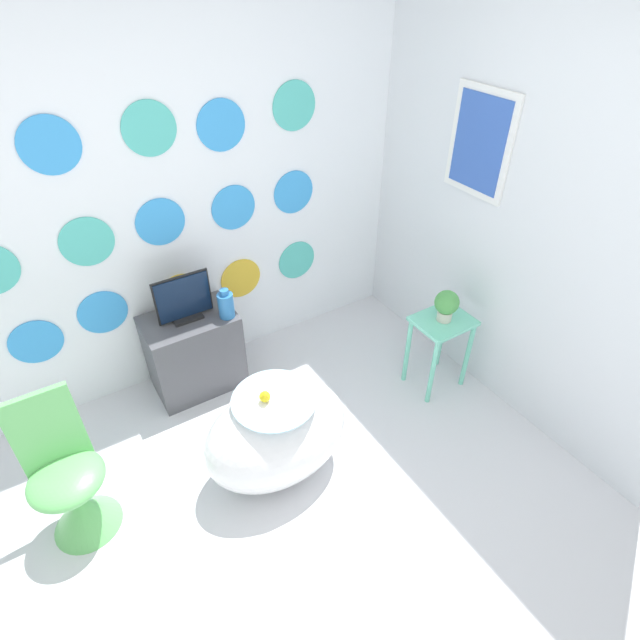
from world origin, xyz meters
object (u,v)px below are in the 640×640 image
object	(u,v)px
vase	(226,305)
potted_plant_left	(447,304)
chair	(74,493)
tv	(184,300)
bathtub	(277,434)

from	to	relation	value
vase	potted_plant_left	world-z (taller)	vase
chair	tv	world-z (taller)	tv
bathtub	tv	world-z (taller)	tv
bathtub	chair	xyz separation A→B (m)	(-1.02, 0.24, -0.04)
tv	vase	size ratio (longest dim) A/B	1.76
bathtub	vase	bearing A→B (deg)	83.48
chair	potted_plant_left	size ratio (longest dim) A/B	3.94
tv	vase	xyz separation A→B (m)	(0.22, -0.12, -0.05)
tv	potted_plant_left	xyz separation A→B (m)	(1.38, -0.85, -0.04)
tv	potted_plant_left	distance (m)	1.62
bathtub	potted_plant_left	bearing A→B (deg)	3.11
bathtub	potted_plant_left	world-z (taller)	potted_plant_left
vase	potted_plant_left	size ratio (longest dim) A/B	0.95
tv	potted_plant_left	size ratio (longest dim) A/B	1.67
bathtub	chair	distance (m)	1.05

